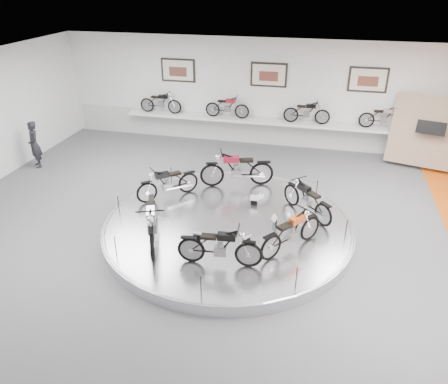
% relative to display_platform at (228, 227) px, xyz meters
% --- Properties ---
extents(floor, '(16.00, 16.00, 0.00)m').
position_rel_display_platform_xyz_m(floor, '(0.00, -0.30, -0.15)').
color(floor, '#545457').
rests_on(floor, ground).
extents(ceiling, '(16.00, 16.00, 0.00)m').
position_rel_display_platform_xyz_m(ceiling, '(0.00, -0.30, 3.85)').
color(ceiling, white).
rests_on(ceiling, wall_back).
extents(wall_back, '(16.00, 0.00, 16.00)m').
position_rel_display_platform_xyz_m(wall_back, '(0.00, 6.70, 1.85)').
color(wall_back, silver).
rests_on(wall_back, floor).
extents(dado_band, '(15.68, 0.04, 1.10)m').
position_rel_display_platform_xyz_m(dado_band, '(0.00, 6.68, 0.40)').
color(dado_band, '#BCBCBA').
rests_on(dado_band, floor).
extents(display_platform, '(6.40, 6.40, 0.30)m').
position_rel_display_platform_xyz_m(display_platform, '(0.00, 0.00, 0.00)').
color(display_platform, silver).
rests_on(display_platform, floor).
extents(platform_rim, '(6.40, 6.40, 0.10)m').
position_rel_display_platform_xyz_m(platform_rim, '(0.00, 0.00, 0.12)').
color(platform_rim, '#B2B2BA').
rests_on(platform_rim, display_platform).
extents(shelf, '(11.00, 0.55, 0.10)m').
position_rel_display_platform_xyz_m(shelf, '(0.00, 6.40, 0.85)').
color(shelf, silver).
rests_on(shelf, wall_back).
extents(poster_left, '(1.35, 0.06, 0.88)m').
position_rel_display_platform_xyz_m(poster_left, '(-3.50, 6.66, 2.55)').
color(poster_left, beige).
rests_on(poster_left, wall_back).
extents(poster_center, '(1.35, 0.06, 0.88)m').
position_rel_display_platform_xyz_m(poster_center, '(0.00, 6.66, 2.55)').
color(poster_center, beige).
rests_on(poster_center, wall_back).
extents(poster_right, '(1.35, 0.06, 0.88)m').
position_rel_display_platform_xyz_m(poster_right, '(3.50, 6.66, 2.55)').
color(poster_right, beige).
rests_on(poster_right, wall_back).
extents(display_panel, '(2.56, 1.52, 2.30)m').
position_rel_display_platform_xyz_m(display_panel, '(5.60, 5.80, 1.10)').
color(display_panel, '#9B8067').
rests_on(display_panel, floor).
extents(shelf_bike_a, '(1.22, 0.43, 0.73)m').
position_rel_display_platform_xyz_m(shelf_bike_a, '(-4.20, 6.40, 1.27)').
color(shelf_bike_a, black).
rests_on(shelf_bike_a, shelf).
extents(shelf_bike_b, '(1.22, 0.43, 0.73)m').
position_rel_display_platform_xyz_m(shelf_bike_b, '(-1.50, 6.40, 1.27)').
color(shelf_bike_b, maroon).
rests_on(shelf_bike_b, shelf).
extents(shelf_bike_c, '(1.22, 0.43, 0.73)m').
position_rel_display_platform_xyz_m(shelf_bike_c, '(1.50, 6.40, 1.27)').
color(shelf_bike_c, black).
rests_on(shelf_bike_c, shelf).
extents(shelf_bike_d, '(1.22, 0.43, 0.73)m').
position_rel_display_platform_xyz_m(shelf_bike_d, '(4.20, 6.40, 1.27)').
color(shelf_bike_d, '#AFAFB3').
rests_on(shelf_bike_d, shelf).
extents(bike_a, '(1.52, 1.53, 0.94)m').
position_rel_display_platform_xyz_m(bike_a, '(1.94, 0.86, 0.62)').
color(bike_a, black).
rests_on(bike_a, display_platform).
extents(bike_b, '(1.99, 1.20, 1.10)m').
position_rel_display_platform_xyz_m(bike_b, '(-0.22, 2.18, 0.70)').
color(bike_b, maroon).
rests_on(bike_b, display_platform).
extents(bike_c, '(1.55, 1.51, 0.94)m').
position_rel_display_platform_xyz_m(bike_c, '(-1.96, 0.95, 0.62)').
color(bike_c, black).
rests_on(bike_c, display_platform).
extents(bike_d, '(1.29, 1.97, 1.09)m').
position_rel_display_platform_xyz_m(bike_d, '(-1.55, -1.26, 0.70)').
color(bike_d, '#AFAFB3').
rests_on(bike_d, display_platform).
extents(bike_e, '(1.65, 0.70, 0.94)m').
position_rel_display_platform_xyz_m(bike_e, '(0.23, -1.80, 0.62)').
color(bike_e, black).
rests_on(bike_e, display_platform).
extents(bike_f, '(1.45, 1.63, 0.95)m').
position_rel_display_platform_xyz_m(bike_f, '(1.70, -0.85, 0.63)').
color(bike_f, '#B84314').
rests_on(bike_f, display_platform).
extents(visitor, '(0.70, 0.68, 1.62)m').
position_rel_display_platform_xyz_m(visitor, '(-7.40, 2.65, 0.66)').
color(visitor, black).
rests_on(visitor, floor).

